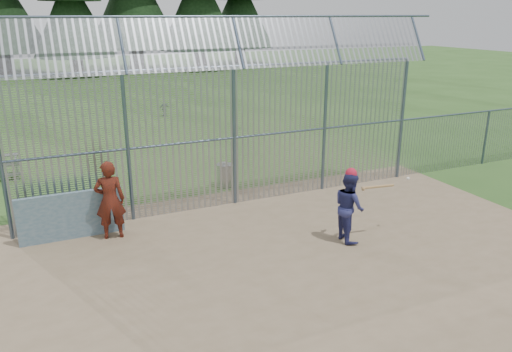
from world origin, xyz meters
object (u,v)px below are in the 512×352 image
dugout_wall (71,216)px  batter (349,207)px  onlooker (110,200)px  trash_can (225,175)px

dugout_wall → batter: 6.84m
batter → onlooker: bearing=70.5°
trash_can → batter: bearing=-75.4°
trash_can → dugout_wall: bearing=-155.9°
dugout_wall → batter: bearing=-24.9°
dugout_wall → trash_can: size_ratio=3.05×
batter → onlooker: size_ratio=0.87×
dugout_wall → batter: size_ratio=1.44×
onlooker → batter: bearing=161.9°
batter → trash_can: batter is taller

